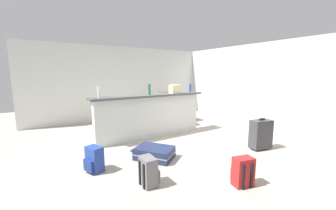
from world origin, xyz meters
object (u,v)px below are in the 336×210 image
dining_table (172,102)px  dining_chair_near_partition (183,108)px  bottle_clear (99,92)px  grocery_bag (175,89)px  bottle_blue (190,88)px  backpack_red (243,172)px  suitcase_flat_navy (154,153)px  suitcase_upright_charcoal (261,134)px  dining_chair_far_side (163,104)px  backpack_grey (149,172)px  bottle_green (149,89)px  backpack_blue (94,160)px

dining_table → dining_chair_near_partition: 0.60m
bottle_clear → grocery_bag: bottle_clear is taller
bottle_blue → backpack_red: size_ratio=0.53×
grocery_bag → backpack_red: (-0.69, -2.69, -0.99)m
suitcase_flat_navy → suitcase_upright_charcoal: size_ratio=1.30×
dining_chair_near_partition → dining_chair_far_side: same height
bottle_clear → suitcase_upright_charcoal: bearing=-35.6°
suitcase_flat_navy → backpack_grey: 0.95m
dining_table → dining_chair_near_partition: (0.01, -0.59, -0.13)m
bottle_clear → dining_table: 2.97m
bottle_green → backpack_grey: 2.47m
backpack_grey → suitcase_upright_charcoal: suitcase_upright_charcoal is taller
dining_chair_near_partition → suitcase_upright_charcoal: size_ratio=1.39×
bottle_green → backpack_red: (0.05, -2.72, -1.00)m
backpack_grey → bottle_blue: bearing=40.2°
suitcase_flat_navy → dining_chair_near_partition: bearing=41.3°
dining_table → bottle_green: bearing=-141.4°
backpack_grey → backpack_red: 1.35m
suitcase_upright_charcoal → suitcase_flat_navy: bearing=159.5°
backpack_grey → dining_chair_far_side: bearing=55.8°
grocery_bag → dining_chair_far_side: size_ratio=0.28×
dining_chair_far_side → dining_chair_near_partition: bearing=-89.2°
bottle_blue → dining_chair_far_side: 1.85m
dining_chair_near_partition → backpack_grey: dining_chair_near_partition is taller
bottle_clear → backpack_red: 3.15m
bottle_green → bottle_clear: bearing=-179.6°
grocery_bag → backpack_grey: size_ratio=0.62×
dining_chair_near_partition → bottle_green: bearing=-158.5°
backpack_red → bottle_blue: bearing=65.4°
suitcase_flat_navy → suitcase_upright_charcoal: 2.28m
bottle_blue → suitcase_upright_charcoal: bottle_blue is taller
dining_table → backpack_blue: 3.88m
dining_chair_near_partition → suitcase_flat_navy: dining_chair_near_partition is taller
bottle_green → dining_chair_near_partition: (1.48, 0.58, -0.69)m
dining_chair_near_partition → backpack_blue: dining_chair_near_partition is taller
bottle_clear → dining_chair_far_side: size_ratio=0.26×
grocery_bag → backpack_blue: 2.79m
dining_chair_near_partition → backpack_red: size_ratio=2.21×
dining_chair_near_partition → suitcase_upright_charcoal: (0.10, -2.58, -0.19)m
bottle_blue → suitcase_flat_navy: (-1.86, -1.25, -1.08)m
dining_table → dining_chair_near_partition: dining_chair_near_partition is taller
bottle_clear → grocery_bag: (1.94, -0.02, -0.01)m
dining_table → backpack_blue: (-3.10, -2.29, -0.44)m
dining_chair_near_partition → suitcase_upright_charcoal: 2.59m
bottle_clear → bottle_blue: bottle_clear is taller
grocery_bag → backpack_red: bearing=-104.4°
dining_chair_near_partition → backpack_blue: 3.56m
bottle_clear → suitcase_upright_charcoal: (2.78, -1.99, -0.87)m
grocery_bag → dining_table: size_ratio=0.24×
backpack_red → backpack_blue: same height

